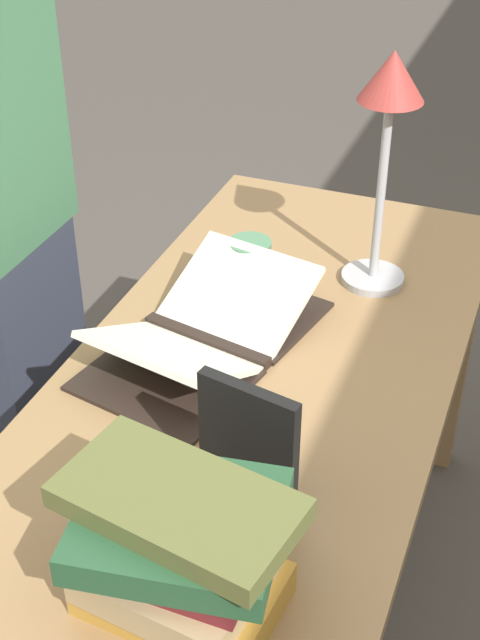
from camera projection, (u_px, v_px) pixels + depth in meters
name	position (u px, v px, depth m)	size (l,w,h in m)	color
ground_plane	(257.00, 619.00, 2.02)	(12.00, 12.00, 0.00)	#47423D
reading_desk	(261.00, 407.00, 1.67)	(1.45, 0.67, 0.73)	#937047
open_book	(206.00, 332.00, 1.64)	(0.54, 0.37, 0.11)	black
book_stack_tall	(181.00, 549.00, 1.12)	(0.25, 0.32, 0.20)	#BC8933
book_standing_upright	(248.00, 445.00, 1.28)	(0.05, 0.16, 0.21)	black
reading_lamp	(388.00, 117.00, 1.64)	(0.13, 0.13, 0.48)	#ADADB2
coffee_mug	(249.00, 263.00, 1.81)	(0.09, 0.12, 0.10)	#4C7F5B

